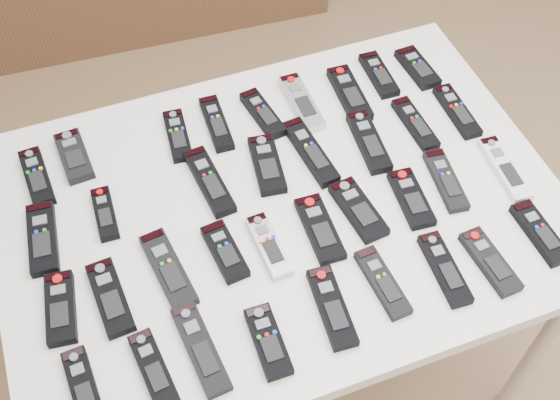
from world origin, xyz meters
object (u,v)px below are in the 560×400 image
object	(u,v)px
remote_0	(37,177)
remote_29	(201,349)
remote_2	(178,136)
remote_18	(110,297)
remote_24	(411,198)
remote_9	(43,238)
remote_14	(369,142)
remote_22	(320,229)
remote_25	(446,180)
remote_26	(505,169)
remote_12	(267,165)
remote_3	(216,123)
remote_21	(269,246)
remote_10	(105,214)
remote_17	(61,308)
remote_30	(268,341)
remote_11	(209,181)
table	(280,220)
remote_27	(84,389)
remote_6	(349,94)
remote_13	(311,152)
remote_35	(540,233)
remote_20	(225,252)
remote_1	(74,156)
remote_33	(445,269)
remote_28	(153,369)
remote_34	(490,262)
remote_16	(457,111)
remote_31	(332,307)
remote_5	(301,103)
remote_19	(168,269)
remote_7	(379,75)
remote_23	(358,210)
remote_8	(417,68)
remote_4	(263,114)

from	to	relation	value
remote_0	remote_29	xyz separation A→B (m)	(0.23, -0.54, -0.00)
remote_2	remote_18	bearing A→B (deg)	-117.46
remote_24	remote_9	bearing A→B (deg)	172.34
remote_14	remote_22	size ratio (longest dim) A/B	1.08
remote_25	remote_26	bearing A→B (deg)	0.05
remote_12	remote_22	size ratio (longest dim) A/B	0.97
remote_3	remote_21	size ratio (longest dim) A/B	1.06
remote_0	remote_10	xyz separation A→B (m)	(0.12, -0.16, -0.00)
remote_9	remote_17	size ratio (longest dim) A/B	1.13
remote_30	remote_10	bearing A→B (deg)	120.66
remote_11	remote_26	distance (m)	0.68
remote_14	remote_26	bearing A→B (deg)	-30.46
table	remote_27	world-z (taller)	remote_27
remote_6	remote_29	xyz separation A→B (m)	(-0.55, -0.53, -0.00)
remote_13	remote_25	bearing A→B (deg)	-41.28
remote_6	remote_12	bearing A→B (deg)	-148.91
remote_0	remote_35	distance (m)	1.13
remote_27	remote_35	bearing A→B (deg)	-3.39
remote_20	remote_2	bearing A→B (deg)	85.09
table	remote_30	distance (m)	0.34
remote_1	remote_6	xyz separation A→B (m)	(0.69, -0.04, 0.00)
remote_33	remote_35	xyz separation A→B (m)	(0.24, 0.01, -0.00)
remote_2	remote_28	distance (m)	0.59
table	remote_34	world-z (taller)	remote_34
remote_16	remote_25	xyz separation A→B (m)	(-0.13, -0.18, 0.00)
remote_21	remote_30	bearing A→B (deg)	-112.73
remote_31	remote_27	bearing A→B (deg)	-176.25
remote_5	remote_20	size ratio (longest dim) A/B	1.31
remote_1	remote_16	world-z (taller)	remote_1
table	remote_5	size ratio (longest dim) A/B	6.54
remote_16	remote_29	size ratio (longest dim) A/B	0.88
remote_10	remote_28	world-z (taller)	same
remote_26	remote_30	distance (m)	0.69
remote_0	remote_11	distance (m)	0.40
remote_1	remote_19	xyz separation A→B (m)	(0.13, -0.38, -0.00)
remote_0	table	bearing A→B (deg)	-31.53
remote_12	remote_7	bearing A→B (deg)	34.31
remote_23	remote_29	xyz separation A→B (m)	(-0.42, -0.20, -0.00)
remote_23	remote_26	distance (m)	0.36
remote_22	remote_16	bearing A→B (deg)	26.60
remote_2	remote_20	world-z (taller)	remote_20
remote_2	remote_10	world-z (taller)	remote_10
remote_11	remote_35	world-z (taller)	remote_11
remote_0	remote_24	distance (m)	0.85
remote_8	remote_34	distance (m)	0.60
remote_34	remote_11	bearing A→B (deg)	136.16
remote_16	remote_31	bearing A→B (deg)	-140.69
remote_31	remote_4	bearing A→B (deg)	89.17
remote_11	remote_24	xyz separation A→B (m)	(0.41, -0.20, -0.00)
table	remote_33	xyz separation A→B (m)	(0.26, -0.28, 0.07)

